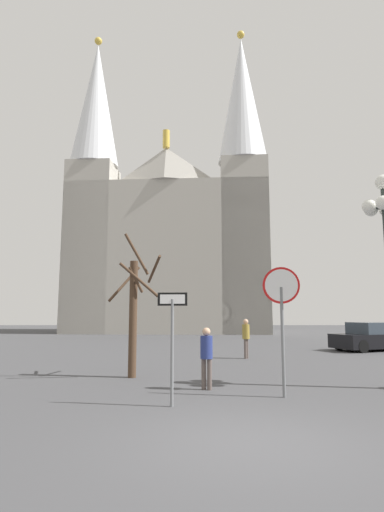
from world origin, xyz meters
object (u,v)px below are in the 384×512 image
(cathedral, at_px, (170,234))
(stop_sign, at_px, (282,303))
(one_way_arrow_sign, at_px, (173,332))
(bare_tree, at_px, (134,310))
(pedestrian_standing, at_px, (246,335))
(parked_car_near_black, at_px, (372,337))
(pedestrian_walking, at_px, (207,352))

(cathedral, height_order, stop_sign, cathedral)
(one_way_arrow_sign, xyz_separation_m, bare_tree, (-1.39, 3.93, 0.52))
(one_way_arrow_sign, relative_size, bare_tree, 0.55)
(stop_sign, distance_m, pedestrian_standing, 8.30)
(cathedral, height_order, bare_tree, cathedral)
(cathedral, distance_m, parked_car_near_black, 25.05)
(cathedral, distance_m, one_way_arrow_sign, 34.05)
(cathedral, xyz_separation_m, parked_car_near_black, (11.89, -19.91, -9.47))
(pedestrian_walking, bearing_deg, parked_car_near_black, 50.40)
(one_way_arrow_sign, distance_m, pedestrian_walking, 2.17)
(cathedral, height_order, parked_car_near_black, cathedral)
(pedestrian_walking, relative_size, pedestrian_standing, 0.93)
(pedestrian_walking, height_order, pedestrian_standing, pedestrian_standing)
(cathedral, relative_size, stop_sign, 10.20)
(parked_car_near_black, distance_m, pedestrian_standing, 8.13)
(pedestrian_walking, bearing_deg, one_way_arrow_sign, -112.84)
(bare_tree, bearing_deg, parked_car_near_black, 38.58)
(stop_sign, xyz_separation_m, bare_tree, (-4.00, 2.97, -0.13))
(one_way_arrow_sign, relative_size, pedestrian_standing, 1.42)
(one_way_arrow_sign, height_order, pedestrian_standing, one_way_arrow_sign)
(pedestrian_standing, bearing_deg, cathedral, 101.27)
(parked_car_near_black, relative_size, pedestrian_walking, 2.85)
(parked_car_near_black, height_order, pedestrian_standing, pedestrian_standing)
(parked_car_near_black, bearing_deg, pedestrian_standing, -151.97)
(one_way_arrow_sign, height_order, pedestrian_walking, one_way_arrow_sign)
(one_way_arrow_sign, bearing_deg, pedestrian_walking, 67.16)
(stop_sign, bearing_deg, pedestrian_standing, 88.68)
(stop_sign, height_order, parked_car_near_black, stop_sign)
(stop_sign, height_order, pedestrian_standing, stop_sign)
(cathedral, relative_size, parked_car_near_black, 6.96)
(cathedral, relative_size, pedestrian_standing, 18.54)
(stop_sign, relative_size, pedestrian_walking, 1.95)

